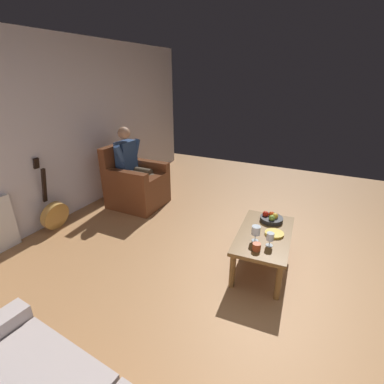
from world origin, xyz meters
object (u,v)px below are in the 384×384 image
Objects in this scene: armchair at (136,185)px; guitar at (54,213)px; person_seated at (133,165)px; decorative_dish at (274,234)px; wine_glass_far at (270,237)px; candle_jar at (256,247)px; coffee_table at (264,238)px; fruit_bowl at (271,218)px; wine_glass_near at (256,231)px.

guitar is at bearing -25.67° from armchair.
person_seated is 2.48m from decorative_dish.
decorative_dish is (-0.23, 0.00, -0.08)m from wine_glass_far.
armchair reaches higher than candle_jar.
candle_jar is at bearing -36.18° from wine_glass_far.
guitar reaches higher than coffee_table.
person_seated is 2.32m from fruit_bowl.
armchair is 11.92× the size of candle_jar.
wine_glass_far reaches higher than coffee_table.
fruit_bowl is (-0.74, 2.79, 0.23)m from guitar.
armchair is 0.34m from person_seated.
coffee_table is at bearing 163.34° from wine_glass_near.
fruit_bowl is (-0.52, -0.09, -0.06)m from wine_glass_far.
candle_jar reaches higher than coffee_table.
guitar reaches higher than armchair.
wine_glass_near is at bearing -36.18° from decorative_dish.
person_seated is 2.54m from wine_glass_far.
person_seated is 15.37× the size of candle_jar.
armchair is at bearing -106.45° from decorative_dish.
wine_glass_far is (0.93, 2.34, 0.17)m from armchair.
coffee_table is 0.36m from candle_jar.
fruit_bowl is 0.65m from candle_jar.
candle_jar is (0.37, -0.10, 0.02)m from decorative_dish.
decorative_dish reaches higher than coffee_table.
wine_glass_far is 1.75× the size of candle_jar.
wine_glass_near is (-0.24, 2.73, 0.31)m from guitar.
wine_glass_near reaches higher than candle_jar.
guitar is 2.79m from candle_jar.
person_seated is at bearing -115.08° from candle_jar.
armchair is at bearing -107.61° from coffee_table.
person_seated is at bearing -90.00° from armchair.
wine_glass_far reaches higher than fruit_bowl.
armchair is at bearing -112.40° from wine_glass_near.
wine_glass_near is at bearing 95.04° from guitar.
decorative_dish is at bearing 143.82° from wine_glass_near.
coffee_table is at bearing 71.89° from armchair.
coffee_table is at bearing 72.02° from person_seated.
decorative_dish is 0.38m from candle_jar.
guitar is 3.87× the size of fruit_bowl.
coffee_table is at bearing 179.27° from candle_jar.
armchair is at bearing -111.57° from wine_glass_far.
candle_jar reaches higher than decorative_dish.
armchair is 2.45m from decorative_dish.
wine_glass_far is at bearing 68.08° from person_seated.
coffee_table is 0.32m from fruit_bowl.
guitar is 6.99× the size of wine_glass_far.
wine_glass_near reaches higher than fruit_bowl.
candle_jar is (1.06, 2.26, -0.22)m from person_seated.
wine_glass_far is at bearing 23.68° from coffee_table.
wine_glass_near is at bearing -98.43° from wine_glass_far.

